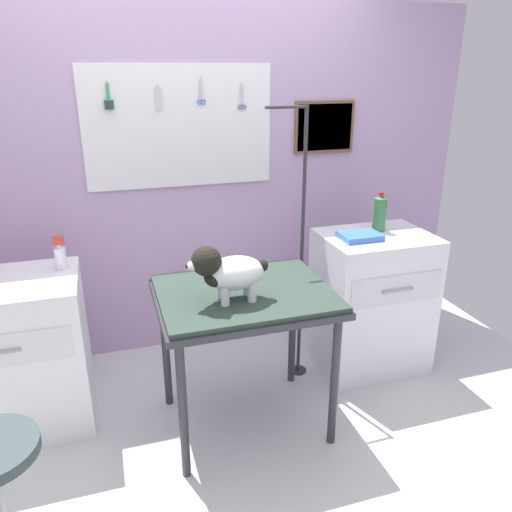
% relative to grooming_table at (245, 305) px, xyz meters
% --- Properties ---
extents(ground, '(4.40, 4.00, 0.04)m').
position_rel_grooming_table_xyz_m(ground, '(-0.10, -0.26, -0.75)').
color(ground, silver).
extents(rear_wall_panel, '(4.00, 0.11, 2.30)m').
position_rel_grooming_table_xyz_m(rear_wall_panel, '(-0.09, 1.02, 0.43)').
color(rear_wall_panel, '#B69AC1').
rests_on(rear_wall_panel, ground).
extents(grooming_table, '(0.90, 0.71, 0.82)m').
position_rel_grooming_table_xyz_m(grooming_table, '(0.00, 0.00, 0.00)').
color(grooming_table, '#2D2D33').
rests_on(grooming_table, ground).
extents(grooming_arm, '(0.30, 0.11, 1.70)m').
position_rel_grooming_table_xyz_m(grooming_arm, '(0.46, 0.38, 0.06)').
color(grooming_arm, '#2D2D33').
rests_on(grooming_arm, ground).
extents(dog, '(0.41, 0.19, 0.29)m').
position_rel_grooming_table_xyz_m(dog, '(-0.11, -0.09, 0.24)').
color(dog, white).
rests_on(dog, grooming_table).
extents(counter_left, '(0.80, 0.58, 0.86)m').
position_rel_grooming_table_xyz_m(counter_left, '(-1.22, 0.37, -0.30)').
color(counter_left, white).
rests_on(counter_left, ground).
extents(cabinet_right, '(0.68, 0.54, 0.92)m').
position_rel_grooming_table_xyz_m(cabinet_right, '(0.95, 0.33, -0.27)').
color(cabinet_right, white).
rests_on(cabinet_right, ground).
extents(detangler_spray, '(0.06, 0.06, 0.19)m').
position_rel_grooming_table_xyz_m(detangler_spray, '(-0.89, 0.46, 0.21)').
color(detangler_spray, white).
rests_on(detangler_spray, counter_left).
extents(soda_bottle, '(0.08, 0.08, 0.25)m').
position_rel_grooming_table_xyz_m(soda_bottle, '(1.00, 0.41, 0.30)').
color(soda_bottle, '#346E39').
rests_on(soda_bottle, cabinet_right).
extents(supply_tray, '(0.24, 0.18, 0.04)m').
position_rel_grooming_table_xyz_m(supply_tray, '(0.81, 0.30, 0.20)').
color(supply_tray, '#3868C4').
rests_on(supply_tray, cabinet_right).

